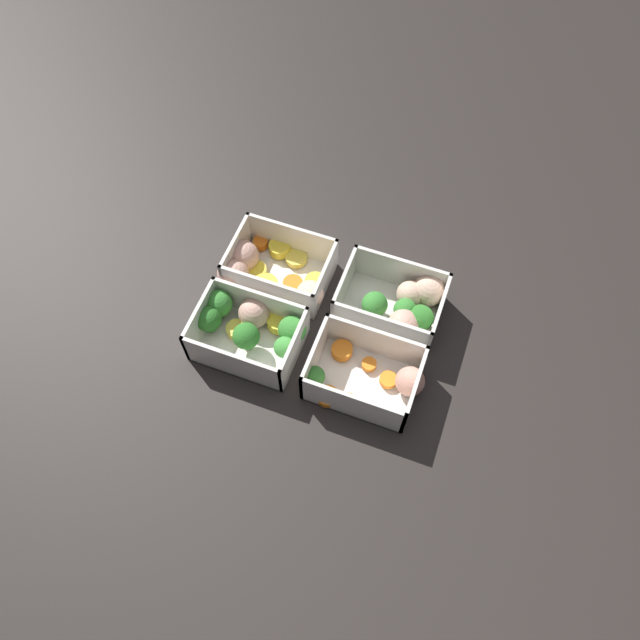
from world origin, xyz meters
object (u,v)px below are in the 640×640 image
Objects in this scene: container_near_right at (268,270)px; container_far_left at (367,377)px; container_far_right at (249,327)px; container_near_left at (403,305)px.

container_near_right is 1.11× the size of container_far_left.
container_near_right is 1.16× the size of container_far_right.
container_far_left is (0.01, 0.12, -0.00)m from container_near_left.
container_near_right is (0.20, 0.01, -0.00)m from container_near_left.
container_far_right is at bearing 97.37° from container_near_right.
container_near_left and container_near_right have the same top height.
container_far_right is at bearing -4.00° from container_far_left.
container_near_right and container_far_left have the same top height.
container_near_left is at bearing -96.06° from container_far_left.
container_far_right is (-0.01, 0.10, 0.00)m from container_near_right.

